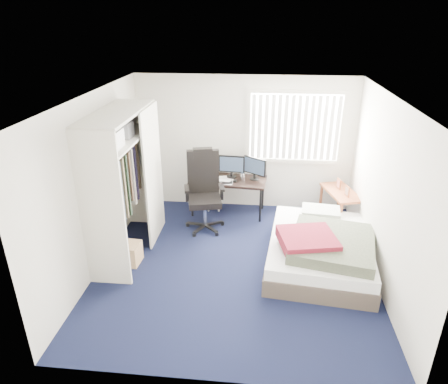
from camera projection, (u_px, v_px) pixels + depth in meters
name	position (u px, v px, depth m)	size (l,w,h in m)	color
ground	(235.00, 265.00, 6.01)	(4.20, 4.20, 0.00)	black
room_shell	(236.00, 171.00, 5.39)	(4.20, 4.20, 4.20)	silver
window_assembly	(295.00, 128.00, 7.13)	(1.72, 0.09, 1.32)	white
closet	(124.00, 171.00, 5.85)	(0.64, 1.84, 2.22)	beige
desk	(229.00, 177.00, 7.33)	(1.44, 0.75, 1.14)	black
office_chair	(204.00, 199.00, 6.90)	(0.78, 0.78, 1.40)	black
footstool	(214.00, 202.00, 7.64)	(0.28, 0.23, 0.22)	white
nightstand	(341.00, 195.00, 7.02)	(0.67, 0.98, 0.79)	brown
bed	(321.00, 248.00, 5.91)	(1.69, 2.13, 0.65)	#453A32
pine_box	(126.00, 253.00, 6.02)	(0.43, 0.32, 0.32)	tan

